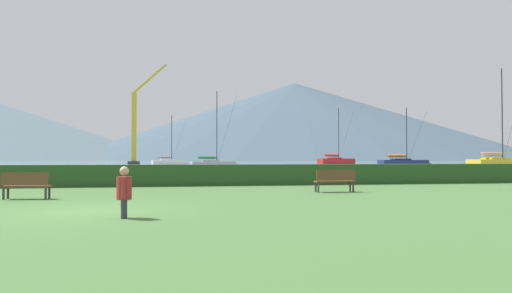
{
  "coord_description": "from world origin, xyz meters",
  "views": [
    {
      "loc": [
        2.56,
        -13.09,
        1.47
      ],
      "look_at": [
        16.31,
        68.49,
        3.46
      ],
      "focal_mm": 32.08,
      "sensor_mm": 36.0,
      "label": 1
    }
  ],
  "objects_px": {
    "park_bench_under_tree": "(26,184)",
    "sailboat_slip_3": "(499,163)",
    "person_seated_viewer": "(124,190)",
    "sailboat_slip_1": "(214,164)",
    "park_bench_near_path": "(335,180)",
    "sailboat_slip_4": "(404,163)",
    "sailboat_slip_5": "(169,162)",
    "dock_crane": "(135,132)",
    "sailboat_slip_0": "(337,161)"
  },
  "relations": [
    {
      "from": "park_bench_under_tree",
      "to": "person_seated_viewer",
      "type": "relative_size",
      "value": 1.3
    },
    {
      "from": "sailboat_slip_4",
      "to": "sailboat_slip_1",
      "type": "bearing_deg",
      "value": -178.1
    },
    {
      "from": "sailboat_slip_1",
      "to": "sailboat_slip_3",
      "type": "bearing_deg",
      "value": -22.4
    },
    {
      "from": "sailboat_slip_1",
      "to": "sailboat_slip_4",
      "type": "distance_m",
      "value": 28.19
    },
    {
      "from": "sailboat_slip_4",
      "to": "sailboat_slip_0",
      "type": "bearing_deg",
      "value": 89.2
    },
    {
      "from": "sailboat_slip_5",
      "to": "park_bench_near_path",
      "type": "xyz_separation_m",
      "value": [
        8.33,
        -68.79,
        -0.06
      ]
    },
    {
      "from": "park_bench_under_tree",
      "to": "sailboat_slip_1",
      "type": "bearing_deg",
      "value": 83.25
    },
    {
      "from": "dock_crane",
      "to": "sailboat_slip_3",
      "type": "bearing_deg",
      "value": -34.04
    },
    {
      "from": "park_bench_near_path",
      "to": "person_seated_viewer",
      "type": "xyz_separation_m",
      "value": [
        -7.81,
        -7.07,
        0.15
      ]
    },
    {
      "from": "sailboat_slip_5",
      "to": "sailboat_slip_0",
      "type": "bearing_deg",
      "value": 1.3
    },
    {
      "from": "sailboat_slip_3",
      "to": "sailboat_slip_4",
      "type": "relative_size",
      "value": 1.46
    },
    {
      "from": "park_bench_under_tree",
      "to": "person_seated_viewer",
      "type": "distance_m",
      "value": 6.99
    },
    {
      "from": "sailboat_slip_4",
      "to": "sailboat_slip_5",
      "type": "relative_size",
      "value": 0.94
    },
    {
      "from": "park_bench_under_tree",
      "to": "person_seated_viewer",
      "type": "bearing_deg",
      "value": -49.51
    },
    {
      "from": "sailboat_slip_1",
      "to": "sailboat_slip_4",
      "type": "height_order",
      "value": "sailboat_slip_1"
    },
    {
      "from": "sailboat_slip_3",
      "to": "sailboat_slip_0",
      "type": "bearing_deg",
      "value": 93.02
    },
    {
      "from": "sailboat_slip_4",
      "to": "dock_crane",
      "type": "height_order",
      "value": "dock_crane"
    },
    {
      "from": "sailboat_slip_1",
      "to": "dock_crane",
      "type": "xyz_separation_m",
      "value": [
        -12.49,
        22.4,
        5.42
      ]
    },
    {
      "from": "sailboat_slip_1",
      "to": "person_seated_viewer",
      "type": "bearing_deg",
      "value": -103.22
    },
    {
      "from": "sailboat_slip_4",
      "to": "sailboat_slip_5",
      "type": "distance_m",
      "value": 42.25
    },
    {
      "from": "sailboat_slip_5",
      "to": "dock_crane",
      "type": "height_order",
      "value": "dock_crane"
    },
    {
      "from": "sailboat_slip_0",
      "to": "sailboat_slip_1",
      "type": "distance_m",
      "value": 43.15
    },
    {
      "from": "sailboat_slip_4",
      "to": "park_bench_under_tree",
      "type": "relative_size",
      "value": 5.46
    },
    {
      "from": "sailboat_slip_5",
      "to": "park_bench_under_tree",
      "type": "relative_size",
      "value": 5.78
    },
    {
      "from": "park_bench_near_path",
      "to": "sailboat_slip_0",
      "type": "bearing_deg",
      "value": 68.09
    },
    {
      "from": "park_bench_near_path",
      "to": "sailboat_slip_5",
      "type": "bearing_deg",
      "value": 94.62
    },
    {
      "from": "sailboat_slip_3",
      "to": "sailboat_slip_4",
      "type": "height_order",
      "value": "sailboat_slip_3"
    },
    {
      "from": "sailboat_slip_5",
      "to": "person_seated_viewer",
      "type": "xyz_separation_m",
      "value": [
        0.52,
        -75.86,
        0.09
      ]
    },
    {
      "from": "sailboat_slip_1",
      "to": "park_bench_near_path",
      "type": "relative_size",
      "value": 6.1
    },
    {
      "from": "sailboat_slip_0",
      "to": "sailboat_slip_3",
      "type": "xyz_separation_m",
      "value": [
        6.74,
        -42.15,
        0.0
      ]
    },
    {
      "from": "park_bench_near_path",
      "to": "dock_crane",
      "type": "bearing_deg",
      "value": 99.88
    },
    {
      "from": "sailboat_slip_4",
      "to": "park_bench_near_path",
      "type": "height_order",
      "value": "sailboat_slip_4"
    },
    {
      "from": "dock_crane",
      "to": "park_bench_under_tree",
      "type": "bearing_deg",
      "value": -87.87
    },
    {
      "from": "person_seated_viewer",
      "to": "dock_crane",
      "type": "distance_m",
      "value": 73.97
    },
    {
      "from": "sailboat_slip_3",
      "to": "sailboat_slip_1",
      "type": "bearing_deg",
      "value": 158.07
    },
    {
      "from": "sailboat_slip_0",
      "to": "sailboat_slip_5",
      "type": "distance_m",
      "value": 36.17
    },
    {
      "from": "park_bench_near_path",
      "to": "park_bench_under_tree",
      "type": "height_order",
      "value": "same"
    },
    {
      "from": "sailboat_slip_5",
      "to": "person_seated_viewer",
      "type": "relative_size",
      "value": 7.51
    },
    {
      "from": "sailboat_slip_4",
      "to": "person_seated_viewer",
      "type": "bearing_deg",
      "value": -122.88
    },
    {
      "from": "park_bench_under_tree",
      "to": "sailboat_slip_3",
      "type": "bearing_deg",
      "value": 43.31
    },
    {
      "from": "park_bench_near_path",
      "to": "park_bench_under_tree",
      "type": "relative_size",
      "value": 1.07
    },
    {
      "from": "park_bench_near_path",
      "to": "dock_crane",
      "type": "distance_m",
      "value": 68.16
    },
    {
      "from": "sailboat_slip_1",
      "to": "park_bench_under_tree",
      "type": "relative_size",
      "value": 6.52
    },
    {
      "from": "sailboat_slip_0",
      "to": "sailboat_slip_3",
      "type": "distance_m",
      "value": 42.68
    },
    {
      "from": "sailboat_slip_5",
      "to": "park_bench_near_path",
      "type": "bearing_deg",
      "value": -93.34
    },
    {
      "from": "sailboat_slip_1",
      "to": "park_bench_under_tree",
      "type": "bearing_deg",
      "value": -108.94
    },
    {
      "from": "sailboat_slip_1",
      "to": "dock_crane",
      "type": "height_order",
      "value": "dock_crane"
    },
    {
      "from": "sailboat_slip_4",
      "to": "dock_crane",
      "type": "xyz_separation_m",
      "value": [
        -40.68,
        21.74,
        5.35
      ]
    },
    {
      "from": "sailboat_slip_3",
      "to": "park_bench_under_tree",
      "type": "distance_m",
      "value": 57.65
    },
    {
      "from": "sailboat_slip_1",
      "to": "park_bench_under_tree",
      "type": "xyz_separation_m",
      "value": [
        -9.98,
        -45.35,
        -0.06
      ]
    }
  ]
}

